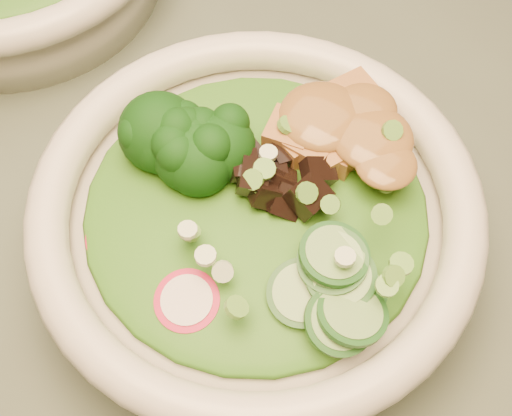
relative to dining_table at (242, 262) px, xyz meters
The scene contains 10 objects.
dining_table is the anchor object (origin of this frame).
salad_bowl 0.16m from the dining_table, 36.76° to the right, with size 0.27×0.27×0.07m.
lettuce_bed 0.18m from the dining_table, 36.76° to the right, with size 0.20×0.20×0.02m, color #256A16.
broccoli_florets 0.19m from the dining_table, 137.18° to the right, with size 0.08×0.07×0.04m, color black, non-canonical shape.
radish_slices 0.20m from the dining_table, 72.55° to the right, with size 0.11×0.04×0.02m, color #B30D35, non-canonical shape.
cucumber_slices 0.22m from the dining_table, 22.94° to the right, with size 0.07×0.07×0.04m, color #82B665, non-canonical shape.
mushroom_heap 0.19m from the dining_table, 22.99° to the right, with size 0.07×0.07×0.04m, color black, non-canonical shape.
tofu_cubes 0.20m from the dining_table, 30.40° to the left, with size 0.09×0.06×0.04m, color #976232, non-canonical shape.
peanut_sauce 0.21m from the dining_table, 30.40° to the left, with size 0.07×0.06×0.02m, color brown.
scallion_garnish 0.20m from the dining_table, 36.76° to the right, with size 0.19×0.19×0.02m, color #5E9F38, non-canonical shape.
Camera 1 is at (0.17, -0.19, 1.17)m, focal length 50.00 mm.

